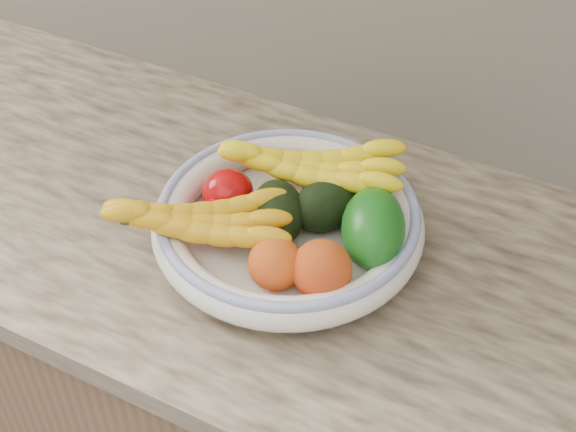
% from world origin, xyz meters
% --- Properties ---
extents(kitchen_counter, '(2.44, 0.66, 1.40)m').
position_xyz_m(kitchen_counter, '(0.00, 1.69, 0.46)').
color(kitchen_counter, brown).
rests_on(kitchen_counter, ground).
extents(fruit_bowl, '(0.39, 0.39, 0.08)m').
position_xyz_m(fruit_bowl, '(0.00, 1.66, 0.95)').
color(fruit_bowl, white).
rests_on(fruit_bowl, kitchen_counter).
extents(clementine_back_left, '(0.06, 0.06, 0.04)m').
position_xyz_m(clementine_back_left, '(-0.05, 1.77, 0.95)').
color(clementine_back_left, '#FC5505').
rests_on(clementine_back_left, fruit_bowl).
extents(clementine_back_right, '(0.07, 0.07, 0.05)m').
position_xyz_m(clementine_back_right, '(0.03, 1.78, 0.95)').
color(clementine_back_right, '#E64C04').
rests_on(clementine_back_right, fruit_bowl).
extents(tomato_left, '(0.10, 0.10, 0.07)m').
position_xyz_m(tomato_left, '(-0.10, 1.66, 0.96)').
color(tomato_left, '#B3070A').
rests_on(tomato_left, fruit_bowl).
extents(tomato_near_left, '(0.08, 0.08, 0.06)m').
position_xyz_m(tomato_near_left, '(-0.08, 1.60, 0.96)').
color(tomato_near_left, '#B10006').
rests_on(tomato_near_left, fruit_bowl).
extents(avocado_center, '(0.12, 0.14, 0.08)m').
position_xyz_m(avocado_center, '(-0.02, 1.66, 0.96)').
color(avocado_center, black).
rests_on(avocado_center, fruit_bowl).
extents(avocado_right, '(0.12, 0.13, 0.08)m').
position_xyz_m(avocado_right, '(0.04, 1.70, 0.96)').
color(avocado_right, black).
rests_on(avocado_right, fruit_bowl).
extents(green_mango, '(0.16, 0.17, 0.12)m').
position_xyz_m(green_mango, '(0.12, 1.68, 0.98)').
color(green_mango, '#105611').
rests_on(green_mango, fruit_bowl).
extents(peach_front, '(0.08, 0.08, 0.07)m').
position_xyz_m(peach_front, '(0.03, 1.56, 0.97)').
color(peach_front, orange).
rests_on(peach_front, fruit_bowl).
extents(peach_right, '(0.10, 0.10, 0.08)m').
position_xyz_m(peach_right, '(0.09, 1.58, 0.97)').
color(peach_right, orange).
rests_on(peach_right, fruit_bowl).
extents(banana_bunch_back, '(0.31, 0.19, 0.08)m').
position_xyz_m(banana_bunch_back, '(-0.00, 1.73, 0.99)').
color(banana_bunch_back, yellow).
rests_on(banana_bunch_back, fruit_bowl).
extents(banana_bunch_front, '(0.29, 0.23, 0.08)m').
position_xyz_m(banana_bunch_front, '(-0.09, 1.57, 0.98)').
color(banana_bunch_front, '#EBAE13').
rests_on(banana_bunch_front, fruit_bowl).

